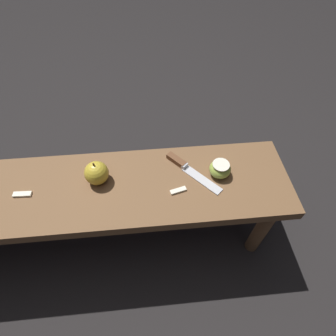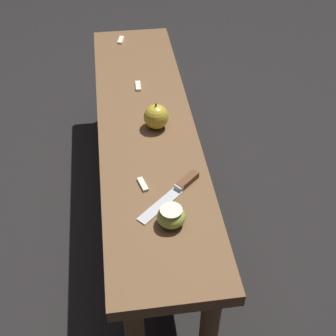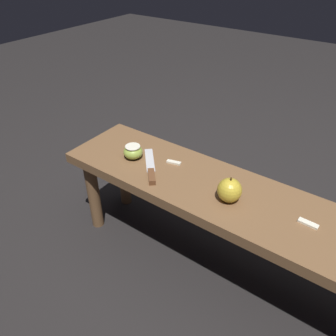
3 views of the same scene
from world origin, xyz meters
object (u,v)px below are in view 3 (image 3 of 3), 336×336
object	(u,v)px
apple_cut	(133,152)
apple_whole	(229,190)
wooden_bench	(237,210)
knife	(151,171)

from	to	relation	value
apple_cut	apple_whole	bearing A→B (deg)	-1.46
wooden_bench	knife	xyz separation A→B (m)	(-0.33, -0.06, 0.07)
wooden_bench	knife	world-z (taller)	knife
apple_cut	knife	bearing A→B (deg)	-17.72
apple_whole	apple_cut	xyz separation A→B (m)	(-0.43, 0.01, -0.01)
wooden_bench	knife	bearing A→B (deg)	-169.91
knife	apple_whole	world-z (taller)	apple_whole
apple_whole	apple_cut	bearing A→B (deg)	178.54
wooden_bench	apple_cut	bearing A→B (deg)	-177.29
apple_whole	apple_cut	world-z (taller)	apple_whole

